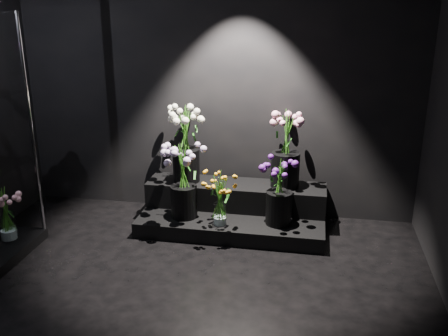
# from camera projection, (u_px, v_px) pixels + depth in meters

# --- Properties ---
(floor) EXTENTS (4.00, 4.00, 0.00)m
(floor) POSITION_uv_depth(u_px,v_px,m) (160.00, 321.00, 3.48)
(floor) COLOR black
(floor) RESTS_ON ground
(wall_back) EXTENTS (4.00, 0.00, 4.00)m
(wall_back) POSITION_uv_depth(u_px,v_px,m) (216.00, 77.00, 4.88)
(wall_back) COLOR black
(wall_back) RESTS_ON floor
(display_riser) EXTENTS (1.77, 0.79, 0.39)m
(display_riser) POSITION_uv_depth(u_px,v_px,m) (234.00, 209.00, 4.91)
(display_riser) COLOR black
(display_riser) RESTS_ON floor
(bouquet_orange_bells) EXTENTS (0.29, 0.29, 0.51)m
(bouquet_orange_bells) POSITION_uv_depth(u_px,v_px,m) (220.00, 198.00, 4.53)
(bouquet_orange_bells) COLOR white
(bouquet_orange_bells) RESTS_ON display_riser
(bouquet_lilac) EXTENTS (0.44, 0.44, 0.72)m
(bouquet_lilac) POSITION_uv_depth(u_px,v_px,m) (183.00, 175.00, 4.65)
(bouquet_lilac) COLOR black
(bouquet_lilac) RESTS_ON display_riser
(bouquet_purple) EXTENTS (0.36, 0.36, 0.63)m
(bouquet_purple) POSITION_uv_depth(u_px,v_px,m) (280.00, 188.00, 4.52)
(bouquet_purple) COLOR black
(bouquet_purple) RESTS_ON display_riser
(bouquet_cream_roses) EXTENTS (0.41, 0.41, 0.75)m
(bouquet_cream_roses) POSITION_uv_depth(u_px,v_px,m) (186.00, 139.00, 4.87)
(bouquet_cream_roses) COLOR black
(bouquet_cream_roses) RESTS_ON display_riser
(bouquet_pink_roses) EXTENTS (0.37, 0.37, 0.75)m
(bouquet_pink_roses) POSITION_uv_depth(u_px,v_px,m) (286.00, 146.00, 4.73)
(bouquet_pink_roses) COLOR black
(bouquet_pink_roses) RESTS_ON display_riser
(bouquet_case_base_pink) EXTENTS (0.37, 0.37, 0.47)m
(bouquet_case_base_pink) POSITION_uv_depth(u_px,v_px,m) (6.00, 213.00, 4.38)
(bouquet_case_base_pink) COLOR white
(bouquet_case_base_pink) RESTS_ON display_case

